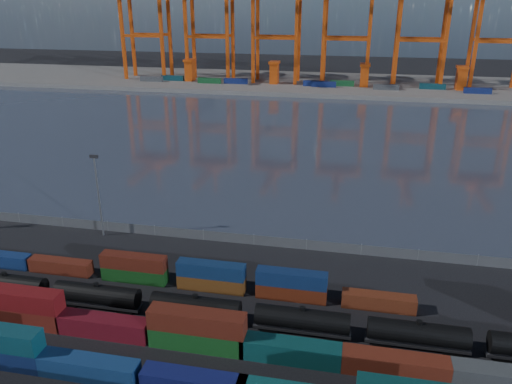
# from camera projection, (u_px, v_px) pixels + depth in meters

# --- Properties ---
(ground) EXTENTS (700.00, 700.00, 0.00)m
(ground) POSITION_uv_depth(u_px,v_px,m) (213.00, 336.00, 69.42)
(ground) COLOR black
(ground) RESTS_ON ground
(harbor_water) EXTENTS (700.00, 700.00, 0.00)m
(harbor_water) POSITION_uv_depth(u_px,v_px,m) (301.00, 138.00, 165.08)
(harbor_water) COLOR #303746
(harbor_water) RESTS_ON ground
(far_quay) EXTENTS (700.00, 70.00, 2.00)m
(far_quay) POSITION_uv_depth(u_px,v_px,m) (324.00, 84.00, 260.39)
(far_quay) COLOR #514F4C
(far_quay) RESTS_ON ground
(container_row_south) EXTENTS (139.66, 2.59, 5.52)m
(container_row_south) POSITION_uv_depth(u_px,v_px,m) (156.00, 374.00, 59.72)
(container_row_south) COLOR #424547
(container_row_south) RESTS_ON ground
(container_row_mid) EXTENTS (142.55, 2.67, 5.68)m
(container_row_mid) POSITION_uv_depth(u_px,v_px,m) (295.00, 348.00, 64.09)
(container_row_mid) COLOR #434548
(container_row_mid) RESTS_ON ground
(container_row_north) EXTENTS (140.92, 2.24, 4.78)m
(container_row_north) POSITION_uv_depth(u_px,v_px,m) (279.00, 287.00, 77.82)
(container_row_north) COLOR navy
(container_row_north) RESTS_ON ground
(tanker_string) EXTENTS (122.18, 2.94, 4.21)m
(tanker_string) POSITION_uv_depth(u_px,v_px,m) (146.00, 301.00, 73.71)
(tanker_string) COLOR black
(tanker_string) RESTS_ON ground
(waterfront_fence) EXTENTS (160.12, 0.12, 2.20)m
(waterfront_fence) POSITION_uv_depth(u_px,v_px,m) (254.00, 240.00, 94.56)
(waterfront_fence) COLOR #595B5E
(waterfront_fence) RESTS_ON ground
(yard_light_mast) EXTENTS (1.60, 0.40, 16.60)m
(yard_light_mast) POSITION_uv_depth(u_px,v_px,m) (98.00, 191.00, 95.23)
(yard_light_mast) COLOR slate
(yard_light_mast) RESTS_ON ground
(gantry_cranes) EXTENTS (199.65, 47.32, 64.08)m
(gantry_cranes) POSITION_uv_depth(u_px,v_px,m) (312.00, 6.00, 241.57)
(gantry_cranes) COLOR #CB450E
(gantry_cranes) RESTS_ON ground
(quay_containers) EXTENTS (172.58, 10.99, 2.60)m
(quay_containers) POSITION_uv_depth(u_px,v_px,m) (300.00, 83.00, 248.33)
(quay_containers) COLOR navy
(quay_containers) RESTS_ON far_quay
(straddle_carriers) EXTENTS (140.00, 7.00, 11.10)m
(straddle_carriers) POSITION_uv_depth(u_px,v_px,m) (319.00, 73.00, 249.23)
(straddle_carriers) COLOR #CB450E
(straddle_carriers) RESTS_ON far_quay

